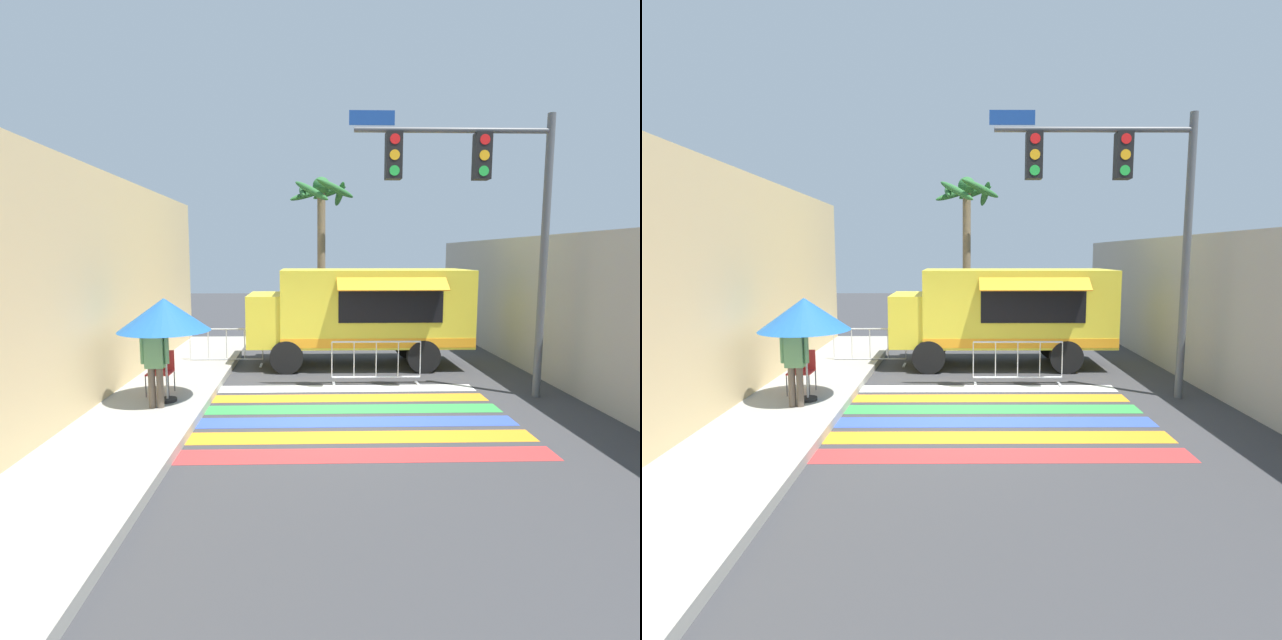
% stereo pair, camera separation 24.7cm
% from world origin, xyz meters
% --- Properties ---
extents(ground_plane, '(60.00, 60.00, 0.00)m').
position_xyz_m(ground_plane, '(0.00, 0.00, 0.00)').
color(ground_plane, '#38383A').
extents(sidewalk_left, '(4.40, 16.00, 0.16)m').
position_xyz_m(sidewalk_left, '(-4.73, 0.00, 0.08)').
color(sidewalk_left, '#99968E').
rests_on(sidewalk_left, ground_plane).
extents(building_left_facade, '(0.25, 16.00, 4.66)m').
position_xyz_m(building_left_facade, '(-4.72, 0.00, 2.33)').
color(building_left_facade, '#DBBC84').
rests_on(building_left_facade, ground_plane).
extents(concrete_wall_right, '(0.20, 16.00, 3.47)m').
position_xyz_m(concrete_wall_right, '(5.21, 3.00, 1.74)').
color(concrete_wall_right, '#A39E93').
rests_on(concrete_wall_right, ground_plane).
extents(crosswalk_painted, '(6.40, 4.36, 0.01)m').
position_xyz_m(crosswalk_painted, '(0.00, -0.28, 0.00)').
color(crosswalk_painted, red).
rests_on(crosswalk_painted, ground_plane).
extents(food_truck, '(5.84, 2.49, 2.62)m').
position_xyz_m(food_truck, '(0.79, 4.02, 1.53)').
color(food_truck, yellow).
rests_on(food_truck, ground_plane).
extents(traffic_signal_pole, '(4.12, 0.29, 5.82)m').
position_xyz_m(traffic_signal_pole, '(2.98, 0.86, 4.20)').
color(traffic_signal_pole, '#515456').
rests_on(traffic_signal_pole, ground_plane).
extents(patio_umbrella, '(1.75, 1.75, 2.03)m').
position_xyz_m(patio_umbrella, '(-3.30, 0.18, 1.87)').
color(patio_umbrella, black).
rests_on(patio_umbrella, sidewalk_left).
extents(folding_chair, '(0.48, 0.48, 0.87)m').
position_xyz_m(folding_chair, '(-3.59, 0.81, 0.69)').
color(folding_chair, '#4C4C51').
rests_on(folding_chair, sidewalk_left).
extents(vendor_person, '(0.53, 0.21, 1.62)m').
position_xyz_m(vendor_person, '(-3.40, -0.21, 1.08)').
color(vendor_person, brown).
rests_on(vendor_person, sidewalk_left).
extents(barricade_front, '(2.08, 0.44, 1.04)m').
position_xyz_m(barricade_front, '(1.03, 1.94, 0.51)').
color(barricade_front, '#B7BABF').
rests_on(barricade_front, ground_plane).
extents(barricade_side, '(1.98, 0.44, 1.04)m').
position_xyz_m(barricade_side, '(-2.75, 4.02, 0.51)').
color(barricade_side, '#B7BABF').
rests_on(barricade_side, ground_plane).
extents(palm_tree, '(2.34, 2.43, 5.66)m').
position_xyz_m(palm_tree, '(-0.06, 8.22, 4.26)').
color(palm_tree, '#7A664C').
rests_on(palm_tree, ground_plane).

